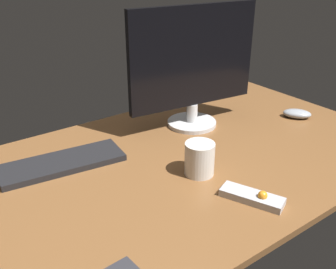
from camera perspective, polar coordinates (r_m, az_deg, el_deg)
name	(u,v)px	position (r cm, az deg, el deg)	size (l,w,h in cm)	color
desk	(188,159)	(121.59, 3.01, -3.56)	(140.00, 84.00, 2.00)	brown
monitor	(193,65)	(134.85, 3.74, 10.08)	(48.01, 17.70, 42.21)	silver
keyboard	(62,163)	(119.50, -15.24, -4.03)	(35.86, 12.87, 1.84)	black
computer_mouse	(297,114)	(155.53, 18.39, 2.93)	(10.37, 6.27, 3.16)	#999EA5
media_remote	(253,197)	(102.58, 12.32, -8.92)	(11.17, 16.92, 3.61)	#B7B7BC
coffee_mug	(200,159)	(109.90, 4.64, -3.56)	(8.46, 8.46, 9.59)	silver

